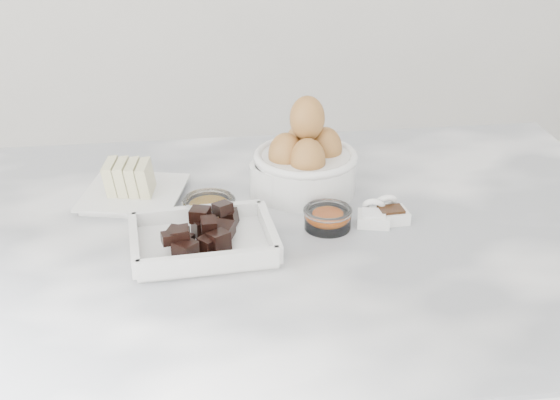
{
  "coord_description": "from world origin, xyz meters",
  "views": [
    {
      "loc": [
        -0.12,
        -1.03,
        1.51
      ],
      "look_at": [
        0.02,
        0.03,
        0.98
      ],
      "focal_mm": 50.0,
      "sensor_mm": 36.0,
      "label": 1
    }
  ],
  "objects_px": {
    "zest_bowl": "(328,217)",
    "vanilla_spoon": "(389,212)",
    "butter_plate": "(131,187)",
    "sugar_ramekin": "(278,179)",
    "egg_bowl": "(305,161)",
    "honey_bowl": "(209,208)",
    "salt_spoon": "(374,215)",
    "chocolate_dish": "(203,236)"
  },
  "relations": [
    {
      "from": "sugar_ramekin",
      "to": "zest_bowl",
      "type": "bearing_deg",
      "value": -63.05
    },
    {
      "from": "butter_plate",
      "to": "egg_bowl",
      "type": "bearing_deg",
      "value": -1.27
    },
    {
      "from": "butter_plate",
      "to": "sugar_ramekin",
      "type": "xyz_separation_m",
      "value": [
        0.24,
        -0.02,
        0.01
      ]
    },
    {
      "from": "honey_bowl",
      "to": "sugar_ramekin",
      "type": "bearing_deg",
      "value": 30.98
    },
    {
      "from": "butter_plate",
      "to": "zest_bowl",
      "type": "bearing_deg",
      "value": -24.79
    },
    {
      "from": "egg_bowl",
      "to": "vanilla_spoon",
      "type": "bearing_deg",
      "value": -46.06
    },
    {
      "from": "vanilla_spoon",
      "to": "salt_spoon",
      "type": "height_order",
      "value": "vanilla_spoon"
    },
    {
      "from": "egg_bowl",
      "to": "salt_spoon",
      "type": "xyz_separation_m",
      "value": [
        0.09,
        -0.13,
        -0.04
      ]
    },
    {
      "from": "vanilla_spoon",
      "to": "salt_spoon",
      "type": "distance_m",
      "value": 0.03
    },
    {
      "from": "butter_plate",
      "to": "honey_bowl",
      "type": "bearing_deg",
      "value": -35.63
    },
    {
      "from": "chocolate_dish",
      "to": "egg_bowl",
      "type": "bearing_deg",
      "value": 44.78
    },
    {
      "from": "butter_plate",
      "to": "honey_bowl",
      "type": "relative_size",
      "value": 2.27
    },
    {
      "from": "zest_bowl",
      "to": "vanilla_spoon",
      "type": "xyz_separation_m",
      "value": [
        0.1,
        0.01,
        -0.0
      ]
    },
    {
      "from": "chocolate_dish",
      "to": "salt_spoon",
      "type": "bearing_deg",
      "value": 10.85
    },
    {
      "from": "zest_bowl",
      "to": "vanilla_spoon",
      "type": "relative_size",
      "value": 1.16
    },
    {
      "from": "egg_bowl",
      "to": "honey_bowl",
      "type": "relative_size",
      "value": 2.08
    },
    {
      "from": "egg_bowl",
      "to": "butter_plate",
      "type": "bearing_deg",
      "value": 178.73
    },
    {
      "from": "egg_bowl",
      "to": "salt_spoon",
      "type": "height_order",
      "value": "egg_bowl"
    },
    {
      "from": "chocolate_dish",
      "to": "butter_plate",
      "type": "distance_m",
      "value": 0.21
    },
    {
      "from": "salt_spoon",
      "to": "egg_bowl",
      "type": "bearing_deg",
      "value": 124.71
    },
    {
      "from": "sugar_ramekin",
      "to": "zest_bowl",
      "type": "xyz_separation_m",
      "value": [
        0.06,
        -0.12,
        -0.01
      ]
    },
    {
      "from": "butter_plate",
      "to": "egg_bowl",
      "type": "distance_m",
      "value": 0.29
    },
    {
      "from": "vanilla_spoon",
      "to": "sugar_ramekin",
      "type": "bearing_deg",
      "value": 146.63
    },
    {
      "from": "honey_bowl",
      "to": "vanilla_spoon",
      "type": "bearing_deg",
      "value": -7.5
    },
    {
      "from": "sugar_ramekin",
      "to": "honey_bowl",
      "type": "bearing_deg",
      "value": -149.02
    },
    {
      "from": "chocolate_dish",
      "to": "egg_bowl",
      "type": "relative_size",
      "value": 1.26
    },
    {
      "from": "honey_bowl",
      "to": "vanilla_spoon",
      "type": "xyz_separation_m",
      "value": [
        0.28,
        -0.04,
        -0.01
      ]
    },
    {
      "from": "vanilla_spoon",
      "to": "salt_spoon",
      "type": "xyz_separation_m",
      "value": [
        -0.03,
        -0.01,
        -0.0
      ]
    },
    {
      "from": "butter_plate",
      "to": "zest_bowl",
      "type": "distance_m",
      "value": 0.33
    },
    {
      "from": "egg_bowl",
      "to": "honey_bowl",
      "type": "height_order",
      "value": "egg_bowl"
    },
    {
      "from": "sugar_ramekin",
      "to": "vanilla_spoon",
      "type": "distance_m",
      "value": 0.19
    },
    {
      "from": "honey_bowl",
      "to": "vanilla_spoon",
      "type": "distance_m",
      "value": 0.28
    },
    {
      "from": "chocolate_dish",
      "to": "zest_bowl",
      "type": "height_order",
      "value": "chocolate_dish"
    },
    {
      "from": "vanilla_spoon",
      "to": "butter_plate",
      "type": "bearing_deg",
      "value": 162.72
    },
    {
      "from": "zest_bowl",
      "to": "honey_bowl",
      "type": "bearing_deg",
      "value": 164.06
    },
    {
      "from": "zest_bowl",
      "to": "salt_spoon",
      "type": "height_order",
      "value": "salt_spoon"
    },
    {
      "from": "egg_bowl",
      "to": "zest_bowl",
      "type": "height_order",
      "value": "egg_bowl"
    },
    {
      "from": "honey_bowl",
      "to": "salt_spoon",
      "type": "distance_m",
      "value": 0.26
    },
    {
      "from": "vanilla_spoon",
      "to": "zest_bowl",
      "type": "bearing_deg",
      "value": -171.99
    },
    {
      "from": "sugar_ramekin",
      "to": "zest_bowl",
      "type": "distance_m",
      "value": 0.14
    },
    {
      "from": "butter_plate",
      "to": "vanilla_spoon",
      "type": "distance_m",
      "value": 0.42
    },
    {
      "from": "sugar_ramekin",
      "to": "salt_spoon",
      "type": "xyz_separation_m",
      "value": [
        0.13,
        -0.11,
        -0.02
      ]
    }
  ]
}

